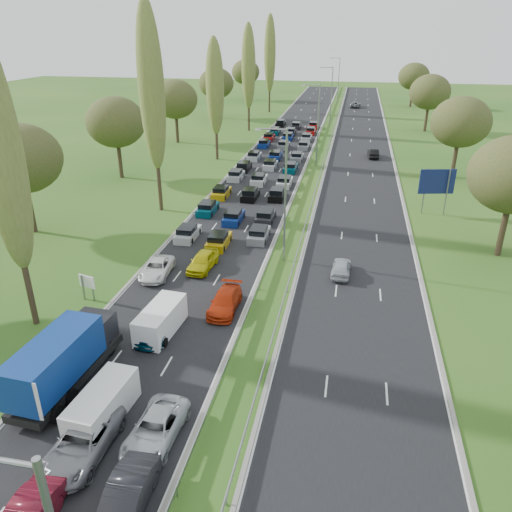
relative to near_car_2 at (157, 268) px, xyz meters
The scene contains 24 objects.
ground 43.39m from the near_car_2, 76.36° to the left, with size 260.00×260.00×0.00m, color #24531A.
near_carriageway 44.80m from the near_car_2, 85.55° to the left, with size 10.50×215.00×0.04m, color black.
far_carriageway 47.78m from the near_car_2, 69.19° to the left, with size 10.50×215.00×0.04m, color black.
central_reservation 45.81m from the near_car_2, 77.10° to the left, with size 2.36×215.00×0.32m.
lamp_columns 41.78m from the near_car_2, 75.71° to the left, with size 0.18×140.18×12.00m.
poplar_row 33.01m from the near_car_2, 100.78° to the left, with size 2.80×127.80×22.44m.
woodland_left 30.46m from the near_car_2, 123.29° to the left, with size 8.00×166.00×11.10m.
woodland_right 41.99m from the near_car_2, 44.12° to the left, with size 8.00×153.00×11.10m.
traffic_queue_fill 39.89m from the near_car_2, 84.97° to the left, with size 9.04×69.26×0.80m.
near_car_2 is the anchor object (origin of this frame).
near_car_6 19.70m from the near_car_2, 79.24° to the right, with size 2.50×5.41×1.50m, color slate.
near_car_7 8.95m from the near_car_2, 67.97° to the right, with size 2.10×5.16×1.50m, color #043146.
near_car_8 4.05m from the near_car_2, 30.06° to the left, with size 1.81×4.49×1.53m, color #BDB70C.
near_car_9 23.12m from the near_car_2, 71.92° to the right, with size 1.65×4.73×1.56m, color black.
near_car_10 19.02m from the near_car_2, 68.84° to the right, with size 2.26×4.91×1.37m, color #A8ACB2.
near_car_11 8.41m from the near_car_2, 31.79° to the right, with size 1.95×4.79×1.39m, color #B0280A.
far_car_0 15.80m from the near_car_2, 11.78° to the left, with size 1.59×3.95×1.35m, color #AAAEB4.
far_car_1 50.72m from the near_car_2, 68.08° to the left, with size 1.52×4.37×1.44m, color black.
far_car_2 104.53m from the near_car_2, 81.59° to the left, with size 2.47×5.36×1.49m, color slate.
blue_lorry 14.62m from the near_car_2, 89.32° to the right, with size 2.39×8.61×3.64m.
white_van_front 17.11m from the near_car_2, 77.90° to the right, with size 1.91×4.88×1.96m.
white_van_rear 8.79m from the near_car_2, 66.19° to the right, with size 1.93×4.93×1.98m.
info_sign 6.22m from the near_car_2, 126.47° to the right, with size 1.47×0.51×2.10m.
direction_sign 32.72m from the near_car_2, 39.55° to the left, with size 3.93×0.95×5.20m.
Camera 1 is at (9.93, 1.96, 19.44)m, focal length 35.00 mm.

